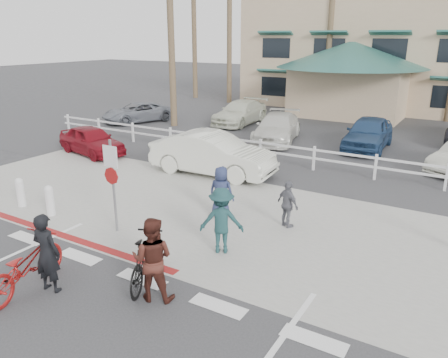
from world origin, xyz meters
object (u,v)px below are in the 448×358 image
Objects in this scene: car_red_compact at (91,140)px; bike_black at (145,259)px; bike_red at (25,266)px; sign_post at (113,181)px; car_white_sedan at (212,154)px.

bike_black is at bearing -115.55° from car_red_compact.
bike_red is at bearing -127.73° from car_red_compact.
sign_post is 1.33× the size of bike_red.
car_white_sedan is 6.37m from car_red_compact.
car_white_sedan reaches higher than bike_black.
bike_red is 11.43m from car_red_compact.
car_red_compact reaches higher than bike_red.
car_white_sedan is (-0.54, 5.82, -0.64)m from sign_post.
car_red_compact is (-7.39, 8.72, 0.07)m from bike_red.
bike_black is (2.01, 1.50, 0.02)m from bike_red.
car_white_sedan reaches higher than bike_red.
bike_red is at bearing -81.27° from sign_post.
car_red_compact is (-9.40, 7.22, 0.06)m from bike_black.
sign_post reaches higher than car_red_compact.
sign_post is 1.48× the size of bike_black.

